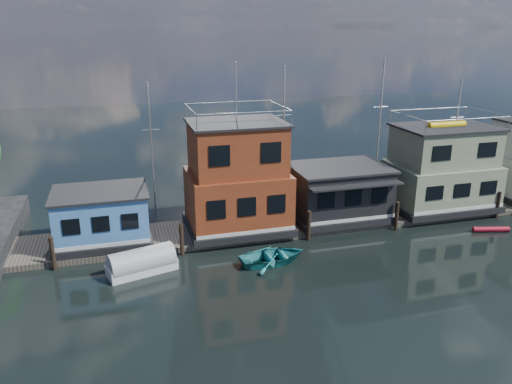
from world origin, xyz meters
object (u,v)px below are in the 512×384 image
object	(u,v)px
houseboat_dark	(339,192)
houseboat_green	(442,169)
houseboat_blue	(102,217)
red_kayak	(491,229)
tarp_runabout	(142,263)
dinghy_teal	(273,256)
houseboat_red	(237,179)

from	to	relation	value
houseboat_dark	houseboat_green	size ratio (longest dim) A/B	0.88
houseboat_blue	houseboat_dark	xyz separation A→B (m)	(17.50, -0.02, 0.21)
houseboat_blue	red_kayak	world-z (taller)	houseboat_blue
houseboat_green	tarp_runabout	xyz separation A→B (m)	(-24.23, -4.62, -2.92)
houseboat_green	dinghy_teal	xyz separation A→B (m)	(-16.01, -5.56, -3.10)
houseboat_dark	tarp_runabout	size ratio (longest dim) A/B	1.66
houseboat_red	red_kayak	bearing A→B (deg)	-15.61
dinghy_teal	tarp_runabout	size ratio (longest dim) A/B	0.98
houseboat_red	houseboat_dark	distance (m)	8.18
houseboat_blue	houseboat_dark	bearing A→B (deg)	-0.06
houseboat_red	dinghy_teal	size ratio (longest dim) A/B	2.72
houseboat_dark	tarp_runabout	bearing A→B (deg)	-163.18
houseboat_dark	dinghy_teal	size ratio (longest dim) A/B	1.70
houseboat_red	houseboat_dark	size ratio (longest dim) A/B	1.60
houseboat_red	dinghy_teal	distance (m)	6.72
houseboat_green	tarp_runabout	world-z (taller)	houseboat_green
houseboat_dark	red_kayak	size ratio (longest dim) A/B	2.75
tarp_runabout	red_kayak	xyz separation A→B (m)	(25.35, -0.44, -0.43)
houseboat_green	houseboat_blue	bearing A→B (deg)	-180.00
houseboat_red	tarp_runabout	bearing A→B (deg)	-147.39
houseboat_blue	dinghy_teal	bearing A→B (deg)	-27.90
houseboat_red	tarp_runabout	distance (m)	9.25
dinghy_teal	tarp_runabout	world-z (taller)	tarp_runabout
tarp_runabout	red_kayak	bearing A→B (deg)	-16.59
houseboat_red	houseboat_blue	bearing A→B (deg)	-180.00
dinghy_teal	red_kayak	world-z (taller)	dinghy_teal
houseboat_red	red_kayak	world-z (taller)	houseboat_red
houseboat_blue	dinghy_teal	size ratio (longest dim) A/B	1.47
houseboat_dark	houseboat_red	bearing A→B (deg)	179.86
dinghy_teal	red_kayak	xyz separation A→B (m)	(17.13, 0.49, -0.25)
houseboat_green	red_kayak	xyz separation A→B (m)	(1.13, -5.06, -3.35)
dinghy_teal	tarp_runabout	bearing A→B (deg)	77.63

